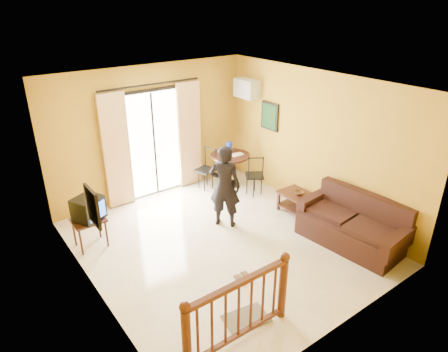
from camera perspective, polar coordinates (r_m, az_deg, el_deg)
ground at (r=7.21m, az=-0.21°, el=-9.52°), size 5.00×5.00×0.00m
room_shell at (r=6.42m, az=-0.23°, el=3.19°), size 5.00×5.00×5.00m
balcony_door at (r=8.56m, az=-9.94°, el=4.67°), size 2.25×0.14×2.46m
tv_table at (r=7.28m, az=-18.76°, el=-6.39°), size 0.53×0.45×0.54m
television at (r=7.15m, az=-18.81°, el=-4.42°), size 0.58×0.56×0.40m
picture_left at (r=5.41m, az=-18.23°, el=-4.20°), size 0.05×0.42×0.52m
dining_table at (r=9.06m, az=0.89°, el=2.15°), size 0.90×0.90×0.75m
water_jug at (r=8.99m, az=0.75°, el=3.99°), size 0.15×0.15×0.28m
serving_tray at (r=8.99m, az=1.89°, el=3.10°), size 0.29×0.19×0.02m
dining_chairs at (r=9.00m, az=0.79°, el=-2.15°), size 1.21×1.41×0.95m
air_conditioner at (r=9.01m, az=3.23°, el=12.37°), size 0.31×0.60×0.40m
botanical_print at (r=8.73m, az=6.53°, el=8.49°), size 0.05×0.50×0.60m
coffee_table at (r=8.06m, az=11.05°, el=-3.70°), size 0.54×0.97×0.43m
bowl at (r=8.04m, az=10.69°, el=-2.41°), size 0.22×0.22×0.06m
sofa at (r=7.41m, az=17.98°, el=-6.79°), size 1.04×1.97×0.90m
standing_person at (r=7.37m, az=0.11°, el=-1.49°), size 0.67×0.70×1.61m
stair_balustrade at (r=5.13m, az=2.11°, el=-18.16°), size 1.63×0.13×1.04m
doormat at (r=5.79m, az=3.19°, el=-19.64°), size 0.66×0.49×0.02m
sandals at (r=6.41m, az=2.83°, el=-14.38°), size 0.28×0.26×0.03m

